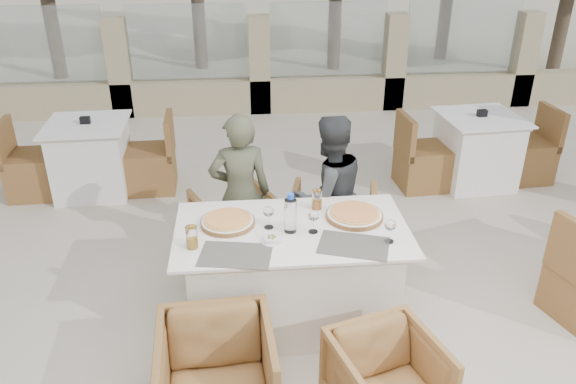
{
  "coord_description": "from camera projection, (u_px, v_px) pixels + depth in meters",
  "views": [
    {
      "loc": [
        -0.31,
        -3.33,
        2.72
      ],
      "look_at": [
        0.01,
        0.27,
        0.9
      ],
      "focal_mm": 35.0,
      "sensor_mm": 36.0,
      "label": 1
    }
  ],
  "objects": [
    {
      "name": "ground",
      "position": [
        290.0,
        315.0,
        4.21
      ],
      "size": [
        80.0,
        80.0,
        0.0
      ],
      "primitive_type": "plane",
      "color": "beige",
      "rests_on": "ground"
    },
    {
      "name": "sand_patch",
      "position": [
        246.0,
        12.0,
        16.66
      ],
      "size": [
        30.0,
        16.0,
        0.01
      ],
      "primitive_type": "cube",
      "color": "beige",
      "rests_on": "ground"
    },
    {
      "name": "perimeter_wall_far",
      "position": [
        259.0,
        58.0,
        8.12
      ],
      "size": [
        10.0,
        0.34,
        1.6
      ],
      "primitive_type": null,
      "color": "tan",
      "rests_on": "ground"
    },
    {
      "name": "dining_table",
      "position": [
        292.0,
        275.0,
        4.01
      ],
      "size": [
        1.6,
        0.9,
        0.77
      ],
      "primitive_type": null,
      "color": "white",
      "rests_on": "ground"
    },
    {
      "name": "placemat_near_left",
      "position": [
        236.0,
        255.0,
        3.54
      ],
      "size": [
        0.49,
        0.37,
        0.0
      ],
      "primitive_type": "cube",
      "rotation": [
        0.0,
        0.0,
        -0.17
      ],
      "color": "#58544B",
      "rests_on": "dining_table"
    },
    {
      "name": "placemat_near_right",
      "position": [
        354.0,
        245.0,
        3.64
      ],
      "size": [
        0.52,
        0.43,
        0.0
      ],
      "primitive_type": "cube",
      "rotation": [
        0.0,
        0.0,
        -0.32
      ],
      "color": "#555249",
      "rests_on": "dining_table"
    },
    {
      "name": "pizza_left",
      "position": [
        228.0,
        221.0,
        3.88
      ],
      "size": [
        0.45,
        0.45,
        0.05
      ],
      "primitive_type": "cylinder",
      "rotation": [
        0.0,
        0.0,
        0.23
      ],
      "color": "#D75A1D",
      "rests_on": "dining_table"
    },
    {
      "name": "pizza_right",
      "position": [
        354.0,
        214.0,
        3.96
      ],
      "size": [
        0.52,
        0.52,
        0.05
      ],
      "primitive_type": "cylinder",
      "rotation": [
        0.0,
        0.0,
        -0.36
      ],
      "color": "#C6431B",
      "rests_on": "dining_table"
    },
    {
      "name": "water_bottle",
      "position": [
        290.0,
        213.0,
        3.74
      ],
      "size": [
        0.09,
        0.09,
        0.28
      ],
      "primitive_type": "cylinder",
      "rotation": [
        0.0,
        0.0,
        0.03
      ],
      "color": "#C2DCFF",
      "rests_on": "dining_table"
    },
    {
      "name": "wine_glass_centre",
      "position": [
        269.0,
        216.0,
        3.81
      ],
      "size": [
        0.08,
        0.08,
        0.18
      ],
      "primitive_type": null,
      "rotation": [
        0.0,
        0.0,
        0.11
      ],
      "color": "silver",
      "rests_on": "dining_table"
    },
    {
      "name": "wine_glass_near",
      "position": [
        313.0,
        220.0,
        3.75
      ],
      "size": [
        0.09,
        0.09,
        0.18
      ],
      "primitive_type": null,
      "rotation": [
        0.0,
        0.0,
        0.27
      ],
      "color": "white",
      "rests_on": "dining_table"
    },
    {
      "name": "wine_glass_corner",
      "position": [
        390.0,
        230.0,
        3.64
      ],
      "size": [
        0.08,
        0.08,
        0.18
      ],
      "primitive_type": null,
      "rotation": [
        0.0,
        0.0,
        -0.03
      ],
      "color": "white",
      "rests_on": "dining_table"
    },
    {
      "name": "beer_glass_left",
      "position": [
        192.0,
        237.0,
        3.59
      ],
      "size": [
        0.1,
        0.1,
        0.15
      ],
      "primitive_type": "cylinder",
      "rotation": [
        0.0,
        0.0,
        -0.34
      ],
      "color": "gold",
      "rests_on": "dining_table"
    },
    {
      "name": "beer_glass_right",
      "position": [
        317.0,
        200.0,
        4.06
      ],
      "size": [
        0.07,
        0.07,
        0.15
      ],
      "primitive_type": "cylinder",
      "rotation": [
        0.0,
        0.0,
        0.02
      ],
      "color": "orange",
      "rests_on": "dining_table"
    },
    {
      "name": "olive_dish",
      "position": [
        272.0,
        239.0,
        3.68
      ],
      "size": [
        0.12,
        0.12,
        0.04
      ],
      "primitive_type": null,
      "rotation": [
        0.0,
        0.0,
        0.08
      ],
      "color": "silver",
      "rests_on": "dining_table"
    },
    {
      "name": "armchair_far_left",
      "position": [
        234.0,
        222.0,
        4.87
      ],
      "size": [
        0.83,
        0.83,
        0.58
      ],
      "primitive_type": "imported",
      "rotation": [
        0.0,
        0.0,
        3.56
      ],
      "color": "#9C6B39",
      "rests_on": "ground"
    },
    {
      "name": "armchair_far_right",
      "position": [
        332.0,
        229.0,
        4.7
      ],
      "size": [
        0.84,
        0.86,
        0.66
      ],
      "primitive_type": "imported",
      "rotation": [
        0.0,
        0.0,
        2.93
      ],
      "color": "olive",
      "rests_on": "ground"
    },
    {
      "name": "armchair_near_left",
      "position": [
        217.0,
        374.0,
        3.25
      ],
      "size": [
        0.71,
        0.72,
        0.62
      ],
      "primitive_type": "imported",
      "rotation": [
        0.0,
        0.0,
        0.06
      ],
      "color": "olive",
      "rests_on": "ground"
    },
    {
      "name": "armchair_near_right",
      "position": [
        387.0,
        381.0,
        3.26
      ],
      "size": [
        0.73,
        0.75,
        0.55
      ],
      "primitive_type": "imported",
      "rotation": [
        0.0,
        0.0,
        0.29
      ],
      "color": "#9B6B38",
      "rests_on": "ground"
    },
    {
      "name": "diner_left",
      "position": [
        240.0,
        194.0,
        4.51
      ],
      "size": [
        0.52,
        0.37,
        1.36
      ],
      "primitive_type": "imported",
      "rotation": [
        0.0,
        0.0,
        3.23
      ],
      "color": "#4E513B",
      "rests_on": "ground"
    },
    {
      "name": "diner_right",
      "position": [
        328.0,
        196.0,
        4.49
      ],
      "size": [
        0.79,
        0.71,
        1.35
      ],
      "primitive_type": "imported",
      "rotation": [
        0.0,
        0.0,
        3.51
      ],
      "color": "#37393C",
      "rests_on": "ground"
    },
    {
      "name": "bg_table_a",
      "position": [
        92.0,
        158.0,
        5.9
      ],
      "size": [
        1.66,
        0.87,
        0.77
      ],
      "primitive_type": null,
      "rotation": [
        0.0,
        0.0,
        0.03
      ],
      "color": "silver",
      "rests_on": "ground"
    },
    {
      "name": "bg_table_b",
      "position": [
        476.0,
        150.0,
        6.1
      ],
      "size": [
        1.7,
        0.94,
        0.77
      ],
      "primitive_type": null,
      "rotation": [
        0.0,
        0.0,
        0.07
      ],
      "color": "white",
      "rests_on": "ground"
    }
  ]
}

